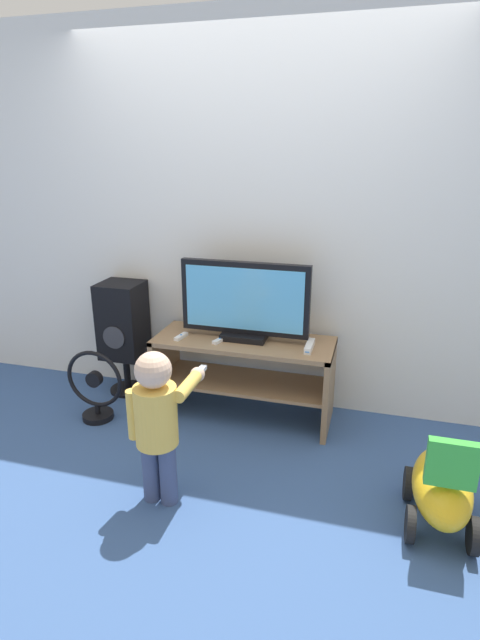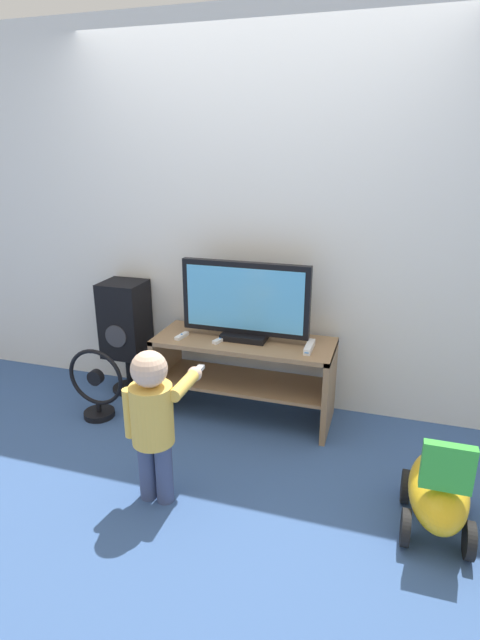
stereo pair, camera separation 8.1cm
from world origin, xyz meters
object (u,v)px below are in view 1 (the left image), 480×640
game_console (310,346)px  ride_on_toy (442,488)px  speaker_tower (123,323)px  floor_fan (95,389)px  remote_secondary (220,340)px  remote_primary (181,336)px  child (157,416)px  television (245,302)px

game_console → ride_on_toy: (0.77, -0.72, -0.37)m
speaker_tower → floor_fan: (-0.00, -0.44, -0.32)m
remote_secondary → ride_on_toy: bearing=-27.0°
remote_secondary → ride_on_toy: size_ratio=0.23×
remote_primary → child: size_ratio=0.16×
television → remote_primary: television is taller
child → speaker_tower: (-0.77, 1.08, 0.05)m
game_console → floor_fan: 1.47m
remote_primary → remote_secondary: bearing=1.9°
remote_secondary → ride_on_toy: remote_secondary is taller
game_console → speaker_tower: bearing=173.4°
ride_on_toy → remote_secondary: bearing=153.0°
remote_secondary → child: (-0.04, -0.89, -0.08)m
television → remote_secondary: 0.30m
game_console → remote_primary: bearing=-177.2°
remote_primary → ride_on_toy: 1.80m
remote_primary → ride_on_toy: remote_primary is taller
remote_primary → child: child is taller
television → remote_primary: size_ratio=6.39×
remote_secondary → remote_primary: bearing=-178.1°
game_console → child: (-0.63, -0.92, -0.08)m
game_console → floor_fan: (-1.40, -0.28, -0.36)m
remote_secondary → speaker_tower: bearing=166.6°
remote_secondary → speaker_tower: (-0.81, 0.19, -0.03)m
child → remote_primary: bearing=104.6°
television → game_console: (0.44, -0.07, -0.24)m
speaker_tower → remote_secondary: bearing=-13.4°
child → floor_fan: size_ratio=1.69×
television → remote_primary: (-0.41, -0.11, -0.24)m
remote_secondary → speaker_tower: 0.84m
floor_fan → ride_on_toy: ride_on_toy is taller
game_console → ride_on_toy: 1.12m
television → speaker_tower: (-0.95, 0.09, -0.27)m
remote_primary → game_console: bearing=2.8°
television → child: size_ratio=1.01×
game_console → remote_secondary: size_ratio=1.51×
remote_secondary → floor_fan: (-0.81, -0.24, -0.35)m
remote_primary → remote_secondary: size_ratio=1.00×
child → ride_on_toy: size_ratio=1.48×
speaker_tower → ride_on_toy: 2.36m
remote_primary → ride_on_toy: (1.62, -0.68, -0.36)m
ride_on_toy → child: bearing=-171.8°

